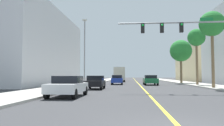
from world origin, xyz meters
name	(u,v)px	position (x,y,z in m)	size (l,w,h in m)	color
ground	(137,82)	(0.00, 42.00, 0.00)	(192.00, 192.00, 0.00)	#38383A
sidewalk_left	(97,81)	(-8.74, 42.00, 0.07)	(3.97, 168.00, 0.15)	#B2ADA3
sidewalk_right	(177,82)	(8.74, 42.00, 0.07)	(3.97, 168.00, 0.15)	#B2ADA3
lane_marking_center	(137,82)	(0.00, 42.00, 0.00)	(0.16, 144.00, 0.01)	yellow
building_left_near	(11,49)	(-21.02, 27.97, 5.81)	(17.25, 25.25, 11.63)	silver
building_right_far	(217,65)	(20.83, 51.38, 4.20)	(16.87, 20.85, 8.39)	beige
traffic_signal_mast	(191,35)	(3.93, 13.23, 4.87)	(9.65, 0.36, 6.36)	gray
street_lamp	(85,49)	(-7.25, 21.48, 4.86)	(0.56, 0.28, 8.57)	gray
palm_near	(212,25)	(7.35, 17.83, 6.82)	(2.67, 2.67, 8.12)	brown
palm_mid	(196,39)	(7.87, 25.06, 6.58)	(2.42, 2.42, 7.79)	brown
palm_far	(181,51)	(7.36, 32.29, 5.65)	(3.74, 3.74, 7.42)	brown
car_green	(150,80)	(1.58, 26.69, 0.77)	(1.98, 4.40, 1.46)	#196638
car_blue	(117,80)	(-3.45, 28.14, 0.76)	(1.86, 4.21, 1.47)	#1E389E
car_yellow	(121,78)	(-3.89, 52.57, 0.72)	(1.99, 4.12, 1.39)	gold
car_white	(68,86)	(-5.52, 8.43, 0.71)	(1.95, 4.09, 1.39)	white
car_black	(95,82)	(-5.01, 16.56, 0.73)	(1.85, 3.84, 1.40)	black
delivery_truck	(120,74)	(-3.82, 43.21, 1.70)	(2.58, 7.94, 3.21)	#194799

